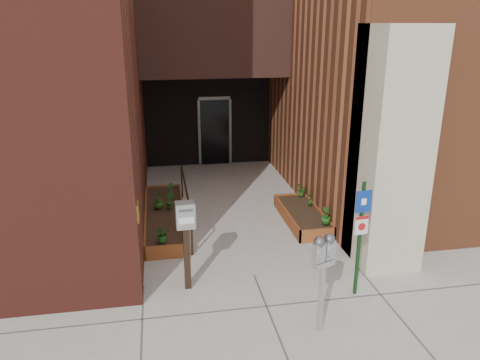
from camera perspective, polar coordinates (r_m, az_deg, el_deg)
ground at (r=8.77m, az=1.73°, el=-11.56°), size 80.00×80.00×0.00m
architecture at (r=14.38m, az=-4.82°, el=20.90°), size 20.00×14.60×10.00m
planter_left at (r=10.98m, az=-9.15°, el=-4.52°), size 0.90×3.60×0.30m
planter_right at (r=10.99m, az=7.60°, el=-4.41°), size 0.80×2.20×0.30m
handrail at (r=10.72m, az=-6.64°, el=-1.45°), size 0.04×3.34×0.90m
parking_meter at (r=6.86m, az=10.13°, el=-9.35°), size 0.37×0.24×1.58m
sign_post at (r=7.90m, az=14.52°, el=-5.62°), size 0.28×0.08×2.03m
payment_dropbox at (r=7.92m, az=-6.62°, el=-5.76°), size 0.33×0.25×1.60m
shrub_left_a at (r=9.38m, az=-9.44°, el=-6.48°), size 0.36×0.36×0.33m
shrub_left_b at (r=10.98m, az=-8.64°, el=-2.50°), size 0.25×0.25×0.37m
shrub_left_c at (r=11.02m, az=-9.93°, el=-2.43°), size 0.29×0.29×0.39m
shrub_left_d at (r=11.62m, az=-8.48°, el=-1.23°), size 0.28×0.28×0.39m
shrub_right_a at (r=10.20m, az=10.44°, el=-4.29°), size 0.30×0.30×0.37m
shrub_right_b at (r=11.14m, az=8.55°, el=-2.30°), size 0.18×0.18×0.33m
shrub_right_c at (r=11.74m, az=7.53°, el=-1.19°), size 0.34×0.34×0.31m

